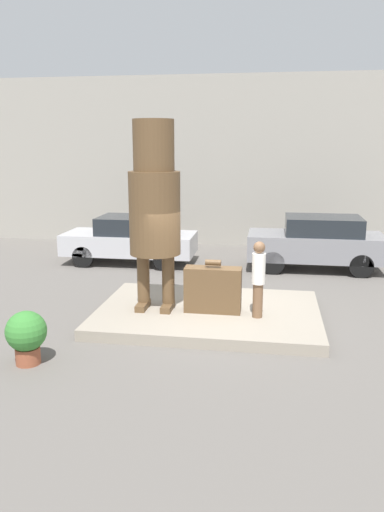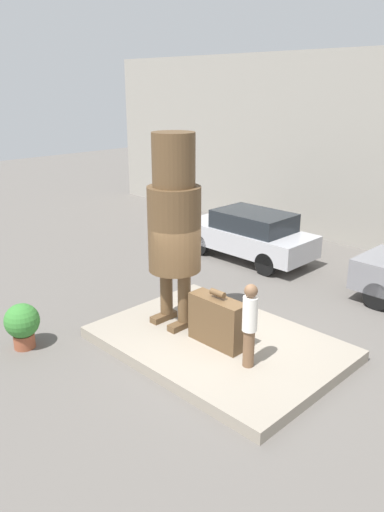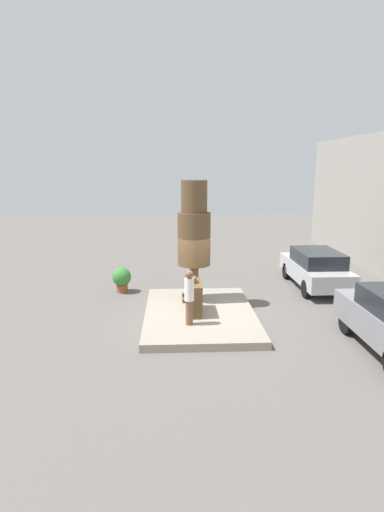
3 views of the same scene
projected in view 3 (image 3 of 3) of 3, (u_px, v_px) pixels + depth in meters
ground_plane at (200, 318)px, 13.23m from camera, size 60.00×60.00×0.00m
pedestal at (200, 314)px, 13.21m from camera, size 5.06×3.59×0.24m
statue_figure at (194, 231)px, 13.81m from camera, size 1.14×1.14×4.23m
giant_suitcase at (195, 297)px, 12.94m from camera, size 1.27×0.43×1.20m
tourist at (189, 295)px, 11.86m from camera, size 0.29×0.29×1.69m
parked_car_silver at (316, 268)px, 16.43m from camera, size 4.36×1.78×1.59m
planter_pot at (122, 278)px, 15.87m from camera, size 0.74×0.74×1.01m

